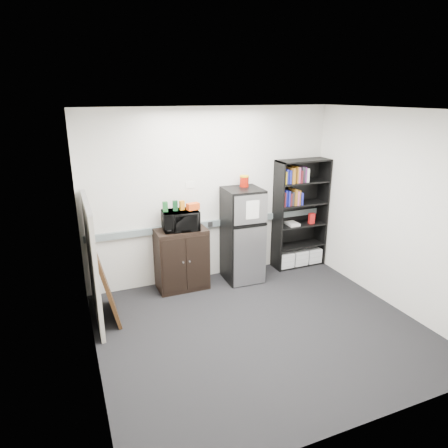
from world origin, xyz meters
name	(u,v)px	position (x,y,z in m)	size (l,w,h in m)	color
floor	(261,328)	(0.00, 0.00, 0.00)	(4.00, 4.00, 0.00)	black
wall_back	(212,196)	(0.00, 1.75, 1.35)	(4.00, 0.02, 2.70)	silver
wall_right	(395,211)	(2.00, 0.00, 1.35)	(0.02, 3.50, 2.70)	silver
wall_left	(86,253)	(-2.00, 0.00, 1.35)	(0.02, 3.50, 2.70)	silver
ceiling	(268,110)	(0.00, 0.00, 2.70)	(4.00, 3.50, 0.02)	white
electrical_raceway	(213,224)	(0.00, 1.72, 0.90)	(3.92, 0.05, 0.10)	slate
wall_note	(190,185)	(-0.35, 1.74, 1.55)	(0.14, 0.00, 0.10)	white
bookshelf	(300,215)	(1.53, 1.57, 0.91)	(0.90, 0.34, 1.85)	black
cubicle_partition	(92,262)	(-1.90, 1.08, 0.81)	(0.06, 1.30, 1.62)	#ABA698
cabinet	(182,259)	(-0.59, 1.50, 0.47)	(0.76, 0.50, 0.95)	black
microwave	(181,220)	(-0.59, 1.48, 1.09)	(0.52, 0.35, 0.29)	black
snack_box_a	(165,207)	(-0.81, 1.52, 1.31)	(0.07, 0.05, 0.15)	#185423
snack_box_b	(175,206)	(-0.66, 1.52, 1.31)	(0.07, 0.05, 0.15)	#0B3418
snack_box_c	(182,205)	(-0.55, 1.52, 1.31)	(0.07, 0.05, 0.14)	orange
snack_bag	(193,206)	(-0.40, 1.47, 1.29)	(0.18, 0.10, 0.10)	#DD4B16
refrigerator	(242,235)	(0.39, 1.42, 0.75)	(0.58, 0.61, 1.50)	black
coffee_can	(244,180)	(0.46, 1.55, 1.59)	(0.14, 0.14, 0.19)	#9A1307
framed_poster	(106,283)	(-1.77, 1.04, 0.50)	(0.25, 0.78, 0.99)	black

